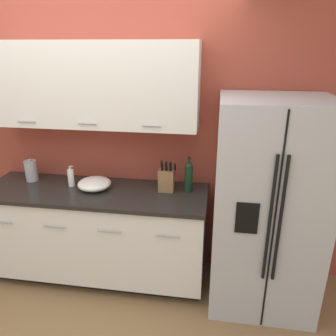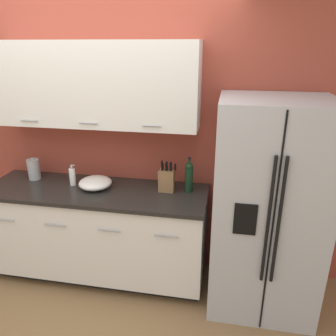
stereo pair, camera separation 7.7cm
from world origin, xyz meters
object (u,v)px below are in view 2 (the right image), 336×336
knife_block (167,180)px  mixing_bowl (95,183)px  refrigerator (267,208)px  steel_canister (34,169)px  wine_bottle (189,176)px  soap_dispenser (72,176)px

knife_block → mixing_bowl: size_ratio=0.98×
refrigerator → steel_canister: bearing=175.1°
wine_bottle → soap_dispenser: 1.08m
refrigerator → wine_bottle: size_ratio=5.57×
soap_dispenser → steel_canister: steel_canister is taller
knife_block → mixing_bowl: (-0.65, -0.06, -0.06)m
wine_bottle → soap_dispenser: bearing=-177.4°
refrigerator → soap_dispenser: 1.74m
wine_bottle → mixing_bowl: size_ratio=1.07×
soap_dispenser → steel_canister: size_ratio=0.93×
refrigerator → steel_canister: size_ratio=8.26×
wine_bottle → mixing_bowl: wine_bottle is taller
refrigerator → soap_dispenser: (-1.73, 0.12, 0.10)m
steel_canister → mixing_bowl: steel_canister is taller
mixing_bowl → soap_dispenser: bearing=172.5°
refrigerator → soap_dispenser: refrigerator is taller
steel_canister → soap_dispenser: bearing=-9.1°
wine_bottle → steel_canister: wine_bottle is taller
knife_block → steel_canister: bearing=178.1°
refrigerator → mixing_bowl: (-1.50, 0.09, 0.07)m
knife_block → steel_canister: size_ratio=1.35×
mixing_bowl → refrigerator: bearing=-3.3°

